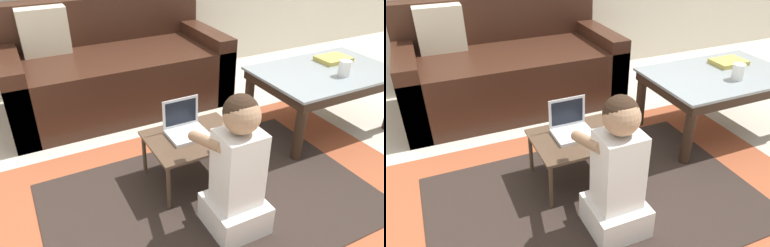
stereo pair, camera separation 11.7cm
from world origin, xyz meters
The scene contains 10 objects.
ground_plane centered at (0.00, 0.00, 0.00)m, with size 16.00×16.00×0.00m, color beige.
area_rug centered at (-0.03, -0.22, 0.00)m, with size 2.56×1.68×0.01m.
couch centered at (-0.12, 1.28, 0.30)m, with size 1.74×0.92×0.84m.
coffee_table centered at (1.13, 0.17, 0.39)m, with size 1.01×0.68×0.46m.
laptop_desk centered at (-0.03, 0.02, 0.27)m, with size 0.55×0.42×0.30m.
laptop centered at (-0.05, 0.06, 0.34)m, with size 0.23×0.19×0.20m.
computer_mouse centered at (0.15, -0.05, 0.32)m, with size 0.08×0.09×0.03m.
person_seated centered at (-0.03, -0.44, 0.35)m, with size 0.28×0.44×0.76m.
cup_on_table centered at (1.16, 0.04, 0.51)m, with size 0.08×0.08×0.11m.
book_on_table centered at (1.32, 0.29, 0.47)m, with size 0.24×0.18×0.03m.
Camera 1 is at (-0.89, -1.64, 1.45)m, focal length 35.00 mm.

